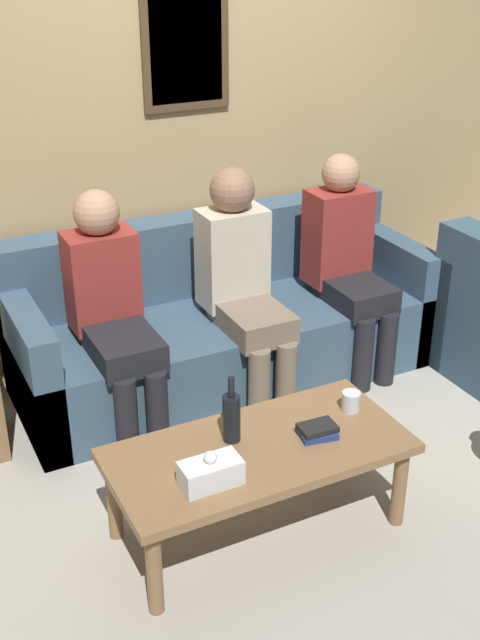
{
  "coord_description": "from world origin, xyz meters",
  "views": [
    {
      "loc": [
        -1.68,
        -3.06,
        2.3
      ],
      "look_at": [
        -0.22,
        -0.15,
        0.67
      ],
      "focal_mm": 45.0,
      "sensor_mm": 36.0,
      "label": 1
    }
  ],
  "objects_px": {
    "drinking_glass": "(351,401)",
    "person_middle": "(242,278)",
    "couch_main": "(222,325)",
    "person_left": "(111,305)",
    "person_right": "(347,257)",
    "coffee_table": "(259,458)",
    "wine_bottle": "(232,417)"
  },
  "relations": [
    {
      "from": "coffee_table",
      "to": "wine_bottle",
      "type": "xyz_separation_m",
      "value": [
        -0.07,
        0.09,
        0.16
      ]
    },
    {
      "from": "person_left",
      "to": "person_right",
      "type": "relative_size",
      "value": 0.98
    },
    {
      "from": "coffee_table",
      "to": "couch_main",
      "type": "bearing_deg",
      "value": 70.95
    },
    {
      "from": "coffee_table",
      "to": "person_left",
      "type": "height_order",
      "value": "person_left"
    },
    {
      "from": "person_left",
      "to": "person_right",
      "type": "xyz_separation_m",
      "value": [
        1.34,
        -0.03,
        0.01
      ]
    },
    {
      "from": "couch_main",
      "to": "coffee_table",
      "type": "bearing_deg",
      "value": -109.05
    },
    {
      "from": "drinking_glass",
      "to": "person_middle",
      "type": "xyz_separation_m",
      "value": [
        -0.02,
        0.99,
        0.19
      ]
    },
    {
      "from": "wine_bottle",
      "to": "person_right",
      "type": "bearing_deg",
      "value": 39.43
    },
    {
      "from": "coffee_table",
      "to": "wine_bottle",
      "type": "distance_m",
      "value": 0.2
    },
    {
      "from": "drinking_glass",
      "to": "person_middle",
      "type": "bearing_deg",
      "value": 91.3
    },
    {
      "from": "couch_main",
      "to": "person_right",
      "type": "bearing_deg",
      "value": -14.97
    },
    {
      "from": "wine_bottle",
      "to": "drinking_glass",
      "type": "height_order",
      "value": "wine_bottle"
    },
    {
      "from": "wine_bottle",
      "to": "couch_main",
      "type": "bearing_deg",
      "value": 66.34
    },
    {
      "from": "couch_main",
      "to": "coffee_table",
      "type": "distance_m",
      "value": 1.32
    },
    {
      "from": "couch_main",
      "to": "drinking_glass",
      "type": "relative_size",
      "value": 26.63
    },
    {
      "from": "person_left",
      "to": "person_right",
      "type": "height_order",
      "value": "person_right"
    },
    {
      "from": "couch_main",
      "to": "person_left",
      "type": "bearing_deg",
      "value": -166.79
    },
    {
      "from": "person_middle",
      "to": "person_right",
      "type": "height_order",
      "value": "person_middle"
    },
    {
      "from": "coffee_table",
      "to": "person_middle",
      "type": "height_order",
      "value": "person_middle"
    },
    {
      "from": "wine_bottle",
      "to": "drinking_glass",
      "type": "bearing_deg",
      "value": -3.23
    },
    {
      "from": "couch_main",
      "to": "person_left",
      "type": "height_order",
      "value": "person_left"
    },
    {
      "from": "coffee_table",
      "to": "drinking_glass",
      "type": "xyz_separation_m",
      "value": [
        0.48,
        0.06,
        0.1
      ]
    },
    {
      "from": "drinking_glass",
      "to": "couch_main",
      "type": "bearing_deg",
      "value": 92.21
    },
    {
      "from": "couch_main",
      "to": "person_right",
      "type": "height_order",
      "value": "person_right"
    },
    {
      "from": "person_right",
      "to": "person_middle",
      "type": "bearing_deg",
      "value": -178.32
    },
    {
      "from": "person_left",
      "to": "person_middle",
      "type": "height_order",
      "value": "person_middle"
    },
    {
      "from": "couch_main",
      "to": "coffee_table",
      "type": "height_order",
      "value": "couch_main"
    },
    {
      "from": "couch_main",
      "to": "person_left",
      "type": "xyz_separation_m",
      "value": [
        -0.66,
        -0.16,
        0.33
      ]
    },
    {
      "from": "wine_bottle",
      "to": "person_left",
      "type": "xyz_separation_m",
      "value": [
        -0.16,
        1.0,
        0.1
      ]
    },
    {
      "from": "drinking_glass",
      "to": "person_middle",
      "type": "distance_m",
      "value": 1.0
    },
    {
      "from": "person_left",
      "to": "drinking_glass",
      "type": "bearing_deg",
      "value": -55.42
    },
    {
      "from": "wine_bottle",
      "to": "drinking_glass",
      "type": "relative_size",
      "value": 3.39
    }
  ]
}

